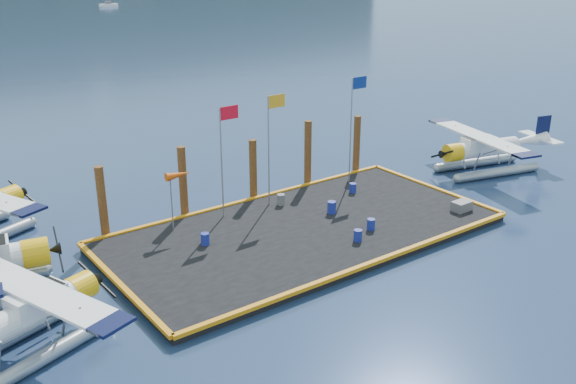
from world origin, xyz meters
The scene contains 21 objects.
ground centered at (0.00, 0.00, 0.00)m, with size 4000.00×4000.00×0.00m, color navy.
dock centered at (0.00, 0.00, 0.20)m, with size 20.00×10.00×0.40m, color black.
dock_bumpers centered at (0.00, 0.00, 0.49)m, with size 20.25×10.25×0.18m, color orange, non-canonical shape.
seaplane_a centered at (-14.22, -2.16, 1.41)m, with size 8.43×8.98×3.23m.
seaplane_d centered at (15.65, 0.91, 1.49)m, with size 8.90×9.62×3.41m.
drum_0 centered at (-5.04, 1.29, 0.70)m, with size 0.42×0.42×0.59m, color navy.
drum_1 centered at (2.72, -2.19, 0.69)m, with size 0.41×0.41×0.58m, color navy.
drum_2 centered at (2.51, 0.69, 0.74)m, with size 0.48×0.48×0.67m, color navy.
drum_3 centered at (1.24, -2.82, 0.70)m, with size 0.42×0.42×0.59m, color navy.
drum_4 centered at (5.55, 2.39, 0.69)m, with size 0.41×0.41×0.57m, color navy.
drum_5 centered at (0.98, 3.33, 0.71)m, with size 0.44×0.44×0.62m, color #545459.
crate centered at (8.53, -3.27, 0.67)m, with size 1.06×0.71×0.53m, color #545459.
flagpole_red centered at (-2.29, 3.80, 4.40)m, with size 1.14×0.08×6.00m.
flagpole_yellow centered at (0.70, 3.80, 4.51)m, with size 1.14×0.08×6.20m.
flagpole_blue centered at (6.70, 3.80, 4.69)m, with size 1.14×0.08×6.50m.
windsock centered at (-5.03, 3.80, 3.23)m, with size 1.40×0.44×3.12m.
piling_0 centered at (-8.50, 5.40, 2.00)m, with size 0.44×0.44×4.00m, color #462614.
piling_1 centered at (-4.00, 5.40, 2.10)m, with size 0.44×0.44×4.20m, color #462614.
piling_2 centered at (0.50, 5.40, 1.90)m, with size 0.44×0.44×3.80m, color #462614.
piling_3 centered at (4.50, 5.40, 2.15)m, with size 0.44×0.44×4.30m, color #462614.
piling_4 centered at (8.50, 5.40, 2.00)m, with size 0.44×0.44×4.00m, color #462614.
Camera 1 is at (-18.59, -23.98, 13.97)m, focal length 40.00 mm.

